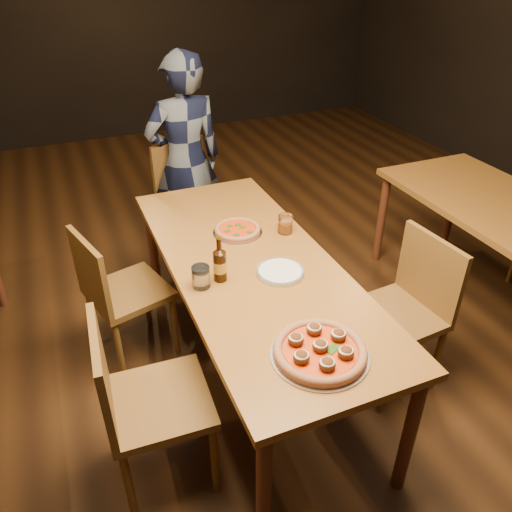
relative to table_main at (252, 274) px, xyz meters
name	(u,v)px	position (x,y,z in m)	size (l,w,h in m)	color
ground	(253,369)	(0.00, 0.00, -0.68)	(9.00, 9.00, 0.00)	black
room_shell	(251,26)	(0.00, 0.00, 1.18)	(9.00, 9.00, 9.00)	black
table_main	(252,274)	(0.00, 0.00, 0.00)	(0.80, 2.00, 0.75)	brown
chair_main_nw	(159,400)	(-0.62, -0.45, -0.21)	(0.43, 0.43, 0.93)	brown
chair_main_sw	(129,290)	(-0.59, 0.44, -0.23)	(0.41, 0.41, 0.89)	brown
chair_main_e	(395,315)	(0.68, -0.35, -0.22)	(0.43, 0.43, 0.92)	brown
chair_end	(196,204)	(0.08, 1.30, -0.21)	(0.44, 0.44, 0.94)	brown
pizza_meatball	(320,350)	(-0.01, -0.73, 0.10)	(0.39, 0.39, 0.07)	#B7B7BF
pizza_margherita	(238,230)	(0.04, 0.32, 0.09)	(0.28, 0.28, 0.04)	#B7B7BF
plate_stack	(280,272)	(0.09, -0.15, 0.08)	(0.23, 0.23, 0.02)	white
beer_bottle	(220,265)	(-0.20, -0.08, 0.15)	(0.07, 0.07, 0.23)	black
water_glass	(201,277)	(-0.30, -0.10, 0.13)	(0.09, 0.09, 0.11)	white
amber_glass	(285,224)	(0.29, 0.22, 0.12)	(0.08, 0.08, 0.10)	#A54D12
diner	(186,162)	(0.04, 1.38, 0.10)	(0.57, 0.37, 1.56)	black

